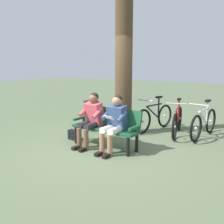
{
  "coord_description": "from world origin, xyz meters",
  "views": [
    {
      "loc": [
        -2.94,
        4.4,
        1.86
      ],
      "look_at": [
        0.08,
        -0.49,
        0.75
      ],
      "focal_mm": 41.3,
      "sensor_mm": 36.0,
      "label": 1
    }
  ],
  "objects_px": {
    "handbag": "(74,135)",
    "person_reading": "(114,121)",
    "bench": "(107,124)",
    "bicycle_red": "(204,123)",
    "litter_bin": "(91,116)",
    "bicycle_green": "(177,121)",
    "tree_trunk": "(124,58)",
    "person_companion": "(91,117)",
    "bicycle_blue": "(154,117)"
  },
  "relations": [
    {
      "from": "bicycle_red",
      "to": "bicycle_green",
      "type": "distance_m",
      "value": 0.65
    },
    {
      "from": "person_reading",
      "to": "bicycle_blue",
      "type": "bearing_deg",
      "value": -86.51
    },
    {
      "from": "bicycle_red",
      "to": "tree_trunk",
      "type": "bearing_deg",
      "value": -61.33
    },
    {
      "from": "bicycle_red",
      "to": "bicycle_blue",
      "type": "distance_m",
      "value": 1.33
    },
    {
      "from": "handbag",
      "to": "litter_bin",
      "type": "relative_size",
      "value": 0.36
    },
    {
      "from": "person_reading",
      "to": "person_companion",
      "type": "distance_m",
      "value": 0.64
    },
    {
      "from": "bicycle_blue",
      "to": "person_companion",
      "type": "bearing_deg",
      "value": -5.2
    },
    {
      "from": "bench",
      "to": "bicycle_green",
      "type": "height_order",
      "value": "bicycle_green"
    },
    {
      "from": "litter_bin",
      "to": "bicycle_blue",
      "type": "xyz_separation_m",
      "value": [
        -1.47,
        -0.95,
        -0.06
      ]
    },
    {
      "from": "bench",
      "to": "tree_trunk",
      "type": "relative_size",
      "value": 0.41
    },
    {
      "from": "bicycle_blue",
      "to": "handbag",
      "type": "bearing_deg",
      "value": -21.32
    },
    {
      "from": "bicycle_green",
      "to": "handbag",
      "type": "bearing_deg",
      "value": -59.22
    },
    {
      "from": "handbag",
      "to": "bicycle_green",
      "type": "height_order",
      "value": "bicycle_green"
    },
    {
      "from": "person_reading",
      "to": "bicycle_red",
      "type": "height_order",
      "value": "person_reading"
    },
    {
      "from": "bench",
      "to": "tree_trunk",
      "type": "distance_m",
      "value": 1.88
    },
    {
      "from": "litter_bin",
      "to": "person_reading",
      "type": "bearing_deg",
      "value": 141.67
    },
    {
      "from": "tree_trunk",
      "to": "bicycle_red",
      "type": "xyz_separation_m",
      "value": [
        -1.91,
        -0.73,
        -1.62
      ]
    },
    {
      "from": "handbag",
      "to": "tree_trunk",
      "type": "relative_size",
      "value": 0.08
    },
    {
      "from": "handbag",
      "to": "litter_bin",
      "type": "height_order",
      "value": "litter_bin"
    },
    {
      "from": "litter_bin",
      "to": "handbag",
      "type": "bearing_deg",
      "value": 99.7
    },
    {
      "from": "person_companion",
      "to": "bicycle_blue",
      "type": "xyz_separation_m",
      "value": [
        -0.68,
        -2.02,
        -0.3
      ]
    },
    {
      "from": "person_companion",
      "to": "litter_bin",
      "type": "distance_m",
      "value": 1.36
    },
    {
      "from": "bench",
      "to": "handbag",
      "type": "xyz_separation_m",
      "value": [
        0.96,
        0.0,
        -0.39
      ]
    },
    {
      "from": "bench",
      "to": "person_reading",
      "type": "distance_m",
      "value": 0.39
    },
    {
      "from": "person_companion",
      "to": "bicycle_red",
      "type": "height_order",
      "value": "person_companion"
    },
    {
      "from": "handbag",
      "to": "tree_trunk",
      "type": "height_order",
      "value": "tree_trunk"
    },
    {
      "from": "bench",
      "to": "handbag",
      "type": "bearing_deg",
      "value": 4.84
    },
    {
      "from": "person_companion",
      "to": "handbag",
      "type": "xyz_separation_m",
      "value": [
        0.63,
        -0.13,
        -0.54
      ]
    },
    {
      "from": "person_reading",
      "to": "person_companion",
      "type": "height_order",
      "value": "same"
    },
    {
      "from": "bicycle_red",
      "to": "bicycle_blue",
      "type": "relative_size",
      "value": 1.02
    },
    {
      "from": "bench",
      "to": "person_companion",
      "type": "relative_size",
      "value": 1.36
    },
    {
      "from": "bench",
      "to": "bicycle_red",
      "type": "distance_m",
      "value": 2.52
    },
    {
      "from": "bicycle_green",
      "to": "bicycle_blue",
      "type": "distance_m",
      "value": 0.69
    },
    {
      "from": "bench",
      "to": "litter_bin",
      "type": "bearing_deg",
      "value": -35.26
    },
    {
      "from": "person_companion",
      "to": "bicycle_green",
      "type": "bearing_deg",
      "value": -121.01
    },
    {
      "from": "person_reading",
      "to": "bicycle_green",
      "type": "relative_size",
      "value": 0.72
    },
    {
      "from": "handbag",
      "to": "bicycle_blue",
      "type": "xyz_separation_m",
      "value": [
        -1.31,
        -1.89,
        0.24
      ]
    },
    {
      "from": "person_reading",
      "to": "person_companion",
      "type": "bearing_deg",
      "value": -0.05
    },
    {
      "from": "bench",
      "to": "tree_trunk",
      "type": "xyz_separation_m",
      "value": [
        0.23,
        -1.15,
        1.47
      ]
    },
    {
      "from": "person_reading",
      "to": "bicycle_red",
      "type": "xyz_separation_m",
      "value": [
        -1.37,
        -2.07,
        -0.31
      ]
    },
    {
      "from": "person_companion",
      "to": "handbag",
      "type": "distance_m",
      "value": 0.84
    },
    {
      "from": "bicycle_red",
      "to": "bench",
      "type": "bearing_deg",
      "value": -34.1
    },
    {
      "from": "bicycle_green",
      "to": "bicycle_blue",
      "type": "xyz_separation_m",
      "value": [
        0.68,
        -0.12,
        0.0
      ]
    },
    {
      "from": "bench",
      "to": "bicycle_green",
      "type": "bearing_deg",
      "value": -115.72
    },
    {
      "from": "person_companion",
      "to": "bicycle_green",
      "type": "distance_m",
      "value": 2.36
    },
    {
      "from": "handbag",
      "to": "person_reading",
      "type": "bearing_deg",
      "value": 171.56
    },
    {
      "from": "bench",
      "to": "bicycle_red",
      "type": "xyz_separation_m",
      "value": [
        -1.68,
        -1.88,
        -0.15
      ]
    },
    {
      "from": "tree_trunk",
      "to": "bicycle_green",
      "type": "height_order",
      "value": "tree_trunk"
    },
    {
      "from": "person_companion",
      "to": "bicycle_red",
      "type": "bearing_deg",
      "value": -130.23
    },
    {
      "from": "person_companion",
      "to": "bench",
      "type": "bearing_deg",
      "value": -152.76
    }
  ]
}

